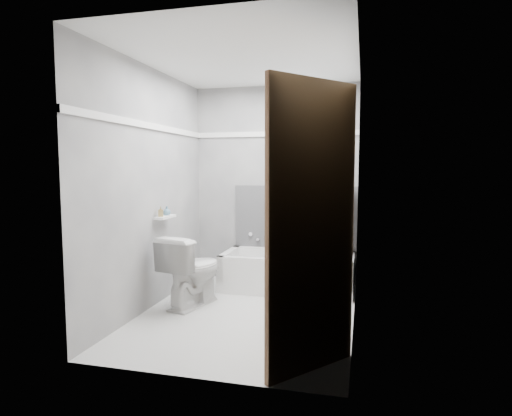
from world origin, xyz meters
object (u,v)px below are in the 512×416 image
(office_chair, at_px, (314,233))
(soap_bottle_a, at_px, (161,212))
(toilet, at_px, (192,270))
(door, at_px, (348,237))
(bathtub, at_px, (287,272))
(soap_bottle_b, at_px, (167,211))

(office_chair, distance_m, soap_bottle_a, 1.73)
(toilet, relative_size, door, 0.37)
(bathtub, relative_size, office_chair, 1.36)
(office_chair, distance_m, door, 2.31)
(bathtub, height_order, soap_bottle_b, soap_bottle_b)
(office_chair, relative_size, soap_bottle_b, 10.81)
(bathtub, height_order, office_chair, office_chair)
(door, bearing_deg, office_chair, 101.43)
(office_chair, bearing_deg, toilet, -123.50)
(office_chair, relative_size, soap_bottle_a, 10.10)
(toilet, xyz_separation_m, soap_bottle_a, (-0.32, -0.04, 0.60))
(office_chair, distance_m, toilet, 1.45)
(toilet, distance_m, door, 2.23)
(soap_bottle_b, bearing_deg, office_chair, 26.26)
(door, relative_size, soap_bottle_a, 18.31)
(toilet, height_order, door, door)
(soap_bottle_a, bearing_deg, soap_bottle_b, 90.00)
(bathtub, distance_m, soap_bottle_b, 1.55)
(door, distance_m, soap_bottle_b, 2.45)
(bathtub, height_order, toilet, toilet)
(toilet, bearing_deg, office_chair, -130.06)
(bathtub, bearing_deg, soap_bottle_a, -144.60)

